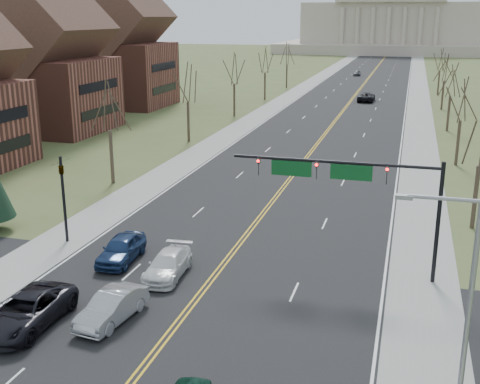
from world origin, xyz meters
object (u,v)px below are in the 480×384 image
Objects in this scene: car_sb_outer_second at (121,249)px; car_far_nb at (366,97)px; signal_mast at (350,181)px; street_light at (462,304)px; car_far_sb at (357,73)px; car_sb_inner_lead at (112,307)px; car_sb_outer_lead at (27,311)px; signal_left at (63,190)px; car_sb_inner_second at (168,265)px.

car_sb_outer_second is 0.81× the size of car_far_nb.
signal_mast is at bearing 4.77° from car_sb_outer_second.
street_light reaches higher than car_far_sb.
signal_mast is 77.45m from car_far_nb.
car_sb_inner_lead is 0.78× the size of car_sb_outer_lead.
signal_left is at bearing 111.75° from car_sb_outer_lead.
car_sb_inner_second is (-10.10, -3.41, -5.04)m from signal_mast.
street_light is 18.95m from car_sb_inner_second.
signal_mast is 2.61× the size of car_sb_inner_lead.
street_light is 1.88× the size of car_sb_outer_second.
street_light reaches higher than car_sb_inner_second.
signal_left reaches higher than car_sb_inner_lead.
street_light is at bearing -7.69° from car_sb_outer_lead.
car_far_nb reaches higher than car_sb_inner_lead.
car_sb_outer_second is at bearing -171.37° from signal_mast.
car_sb_outer_second is at bearing -93.39° from car_far_sb.
signal_left is at bearing 180.00° from signal_mast.
car_sb_outer_second is (-3.07, 7.21, 0.06)m from car_sb_inner_lead.
car_sb_inner_lead is 86.66m from car_far_nb.
street_light is (24.24, -13.50, 1.51)m from signal_left.
car_sb_inner_lead is 0.78× the size of car_far_nb.
signal_mast is 2.52× the size of car_sb_outer_second.
car_far_sb is (3.71, 136.87, -0.09)m from car_sb_outer_lead.
signal_left is at bearing -95.76° from car_far_sb.
car_sb_inner_lead reaches higher than car_sb_inner_second.
car_sb_inner_lead is at bearing 23.03° from car_sb_outer_lead.
car_far_nb reaches higher than car_sb_outer_second.
car_sb_inner_lead is at bearing -99.27° from car_sb_inner_second.
car_far_sb is at bearing 84.80° from car_sb_outer_second.
car_sb_outer_lead is 8.88m from car_sb_outer_second.
car_sb_outer_second is (5.17, -2.09, -2.88)m from signal_left.
car_far_sb is (2.98, 128.02, -0.08)m from car_sb_outer_second.
signal_left reaches higher than car_sb_outer_second.
car_far_nb is (6.01, 86.45, 0.06)m from car_sb_inner_lead.
signal_left is 1.25× the size of car_sb_outer_second.
car_sb_inner_second is at bearing -23.51° from car_sb_outer_second.
street_light is 22.65m from car_sb_outer_second.
car_far_sb is at bearing 94.90° from signal_mast.
street_light is 1.53× the size of car_far_nb.
car_far_nb is at bearing 83.31° from car_sb_outer_lead.
car_sb_outer_lead is at bearing -142.97° from signal_mast.
car_sb_outer_second reaches higher than car_sb_inner_lead.
car_sb_inner_second is 129.34m from car_far_sb.
car_sb_inner_second is 1.02× the size of car_sb_outer_second.
car_sb_outer_second is at bearing 120.38° from car_sb_inner_lead.
car_sb_inner_lead is 135.23m from car_far_sb.
car_far_nb is at bearing 93.48° from signal_mast.
car_sb_inner_second is at bearing 146.75° from street_light.
car_sb_inner_lead is at bearing -48.48° from signal_left.
street_light reaches higher than car_sb_inner_lead.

